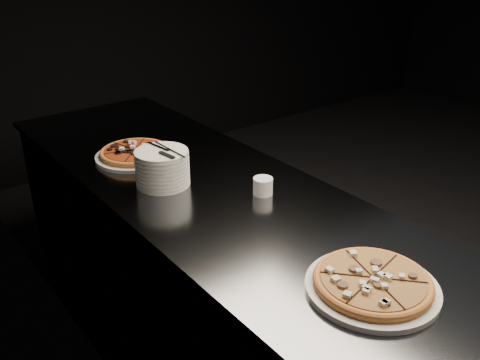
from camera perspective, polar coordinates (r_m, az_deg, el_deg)
floor at (r=3.90m, az=24.19°, el=-4.60°), size 5.00×5.00×0.00m
wall_left at (r=1.66m, az=-14.03°, el=10.73°), size 0.02×5.00×2.80m
counter at (r=2.23m, az=-2.63°, el=-11.54°), size 0.74×2.44×0.92m
pizza_mushroom at (r=1.48m, az=13.94°, el=-10.66°), size 0.38×0.38×0.04m
pizza_tomato at (r=2.28m, az=-11.10°, el=2.80°), size 0.36×0.36×0.04m
plate_stack at (r=2.01m, az=-8.30°, el=1.31°), size 0.20×0.20×0.13m
cutlery at (r=1.98m, az=-8.00°, el=3.08°), size 0.07×0.21×0.01m
ramekin at (r=1.93m, az=2.46°, el=-0.60°), size 0.07×0.07×0.06m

